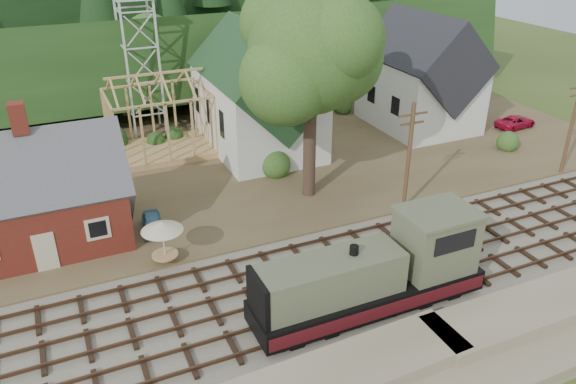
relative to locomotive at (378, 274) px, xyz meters
name	(u,v)px	position (x,y,z in m)	size (l,w,h in m)	color
ground	(354,276)	(0.45, 3.00, -2.19)	(140.00, 140.00, 0.00)	#384C1E
embankment	(448,376)	(0.45, -5.50, -2.19)	(64.00, 5.00, 1.60)	#7F7259
railroad_bed	(354,275)	(0.45, 3.00, -2.11)	(64.00, 11.00, 0.16)	#726B5B
village_flat	(245,160)	(0.45, 21.00, -2.04)	(64.00, 26.00, 0.30)	brown
hillside	(175,88)	(0.45, 45.00, -2.19)	(70.00, 28.00, 8.00)	#1E3F19
ridge	(147,58)	(0.45, 61.00, -2.19)	(80.00, 20.00, 12.00)	black
depot	(37,199)	(-15.55, 14.00, 1.02)	(10.80, 7.41, 9.00)	#541E13
church	(259,94)	(2.45, 22.68, 2.99)	(8.40, 15.17, 13.00)	silver
farmhouse	(421,78)	(18.45, 22.00, 2.67)	(8.40, 10.80, 10.60)	silver
timber_frame	(160,120)	(-5.55, 25.00, 1.08)	(8.20, 6.20, 6.99)	tan
lattice_tower	(136,25)	(-5.55, 31.00, 7.84)	(3.20, 3.20, 12.12)	silver
big_tree	(313,58)	(2.62, 13.08, 8.03)	(10.90, 8.40, 14.70)	#38281E
telegraph_pole_near	(409,157)	(7.45, 8.20, 2.06)	(2.20, 0.28, 8.00)	#4C331E
telegraph_pole_far	(572,125)	(22.45, 8.20, 2.06)	(2.20, 0.28, 8.00)	#4C331E
locomotive	(378,274)	(0.00, 0.00, 0.00)	(12.48, 3.12, 4.98)	black
car_blue	(152,223)	(-9.11, 12.48, -1.36)	(1.25, 3.10, 1.06)	#5495B4
car_red	(515,122)	(26.54, 17.41, -1.31)	(1.94, 4.20, 1.17)	#B80E31
patio_set	(162,228)	(-9.20, 8.50, 0.41)	(2.43, 2.43, 2.71)	silver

